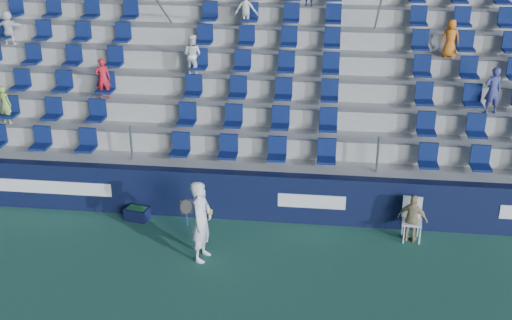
{
  "coord_description": "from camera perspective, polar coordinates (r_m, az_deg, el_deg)",
  "views": [
    {
      "loc": [
        1.83,
        -10.61,
        7.45
      ],
      "look_at": [
        0.2,
        2.8,
        1.7
      ],
      "focal_mm": 45.0,
      "sensor_mm": 36.0,
      "label": 1
    }
  ],
  "objects": [
    {
      "name": "line_judge_chair",
      "position": [
        15.07,
        13.69,
        -4.81
      ],
      "size": [
        0.49,
        0.5,
        1.01
      ],
      "color": "white",
      "rests_on": "ground"
    },
    {
      "name": "ground",
      "position": [
        13.1,
        -2.4,
        -11.64
      ],
      "size": [
        70.0,
        70.0,
        0.0
      ],
      "primitive_type": "plane",
      "color": "#2A624D",
      "rests_on": "ground"
    },
    {
      "name": "sponsor_wall",
      "position": [
        15.48,
        -0.57,
        -3.21
      ],
      "size": [
        24.0,
        0.32,
        1.2
      ],
      "color": "#0E1433",
      "rests_on": "ground"
    },
    {
      "name": "ball_bin",
      "position": [
        15.88,
        -10.52,
        -4.66
      ],
      "size": [
        0.63,
        0.48,
        0.31
      ],
      "color": "#0E1236",
      "rests_on": "ground"
    },
    {
      "name": "line_judge",
      "position": [
        14.94,
        13.75,
        -5.08
      ],
      "size": [
        0.73,
        0.49,
        1.15
      ],
      "primitive_type": "imported",
      "rotation": [
        0.0,
        0.0,
        2.8
      ],
      "color": "tan",
      "rests_on": "ground"
    },
    {
      "name": "grandstand",
      "position": [
        19.68,
        1.33,
        7.37
      ],
      "size": [
        24.0,
        8.17,
        6.63
      ],
      "color": "#A7A7A2",
      "rests_on": "ground"
    },
    {
      "name": "tennis_player",
      "position": [
        13.75,
        -4.89,
        -5.42
      ],
      "size": [
        0.69,
        0.73,
        1.82
      ],
      "color": "white",
      "rests_on": "ground"
    }
  ]
}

